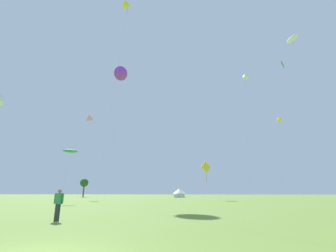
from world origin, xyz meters
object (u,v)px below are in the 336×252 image
Objects in this scene: kite_white_box at (0,99)px; kite_white_delta at (245,77)px; person_spectator at (58,205)px; festival_tent_center at (179,193)px; kite_green_diamond at (283,66)px; kite_yellow_diamond at (206,168)px; kite_white_parafoil at (292,39)px; tree_distant_left at (84,183)px; kite_yellow_parafoil at (279,120)px; kite_yellow_delta at (128,6)px; kite_purple_delta at (123,73)px; kite_pink_delta at (89,119)px; kite_green_parafoil at (70,151)px.

kite_white_delta is (48.87, 30.93, 17.72)m from kite_white_box.
person_spectator is 0.42× the size of festival_tent_center.
kite_green_diamond is at bearing 22.27° from kite_white_box.
kite_yellow_diamond is at bearing -74.75° from festival_tent_center.
kite_white_parafoil is 6.02× the size of tree_distant_left.
kite_yellow_parafoil is (18.25, 4.77, 11.65)m from kite_yellow_diamond.
kite_yellow_parafoil is at bearing -41.41° from festival_tent_center.
kite_yellow_delta is 1.04× the size of kite_white_delta.
person_spectator is 75.11m from tree_distant_left.
kite_purple_delta is 40.40m from kite_white_delta.
tree_distant_left is (-62.40, 23.99, -28.66)m from kite_green_diamond.
kite_yellow_delta is at bearing -59.48° from tree_distant_left.
kite_yellow_diamond is 38.34m from kite_pink_delta.
festival_tent_center is (8.08, 40.12, -22.05)m from kite_purple_delta.
kite_green_diamond reaches higher than kite_purple_delta.
kite_white_box is 0.77× the size of kite_pink_delta.
kite_yellow_parafoil is 0.50× the size of kite_yellow_delta.
kite_purple_delta is (-37.38, -12.18, -13.51)m from kite_white_parafoil.
kite_green_parafoil is at bearing -153.86° from kite_green_diamond.
person_spectator is at bearing -125.49° from kite_green_diamond.
kite_white_box is 55.35m from festival_tent_center.
kite_white_delta reaches higher than kite_white_box.
kite_yellow_delta reaches higher than tree_distant_left.
kite_pink_delta is 26.55m from tree_distant_left.
kite_yellow_parafoil is 38.39m from kite_purple_delta.
kite_purple_delta is at bearing 101.12° from person_spectator.
kite_purple_delta is 4.03× the size of tree_distant_left.
kite_white_parafoil is 1.01× the size of kite_yellow_delta.
kite_green_parafoil is 1.34× the size of tree_distant_left.
kite_yellow_delta reaches higher than kite_pink_delta.
kite_white_delta is 20.70× the size of person_spectator.
kite_white_parafoil is 1.06× the size of kite_white_delta.
tree_distant_left is (-8.05, 18.16, -17.62)m from kite_pink_delta.
tree_distant_left is (-26.63, 45.16, -31.68)m from kite_yellow_delta.
kite_green_diamond is (21.27, 5.60, 26.71)m from kite_yellow_diamond.
kite_yellow_parafoil is at bearing -22.68° from tree_distant_left.
kite_white_delta is 8.65× the size of festival_tent_center.
kite_pink_delta is at bearing 85.18° from kite_white_box.
kite_white_parafoil is (3.57, -5.24, 18.69)m from kite_yellow_parafoil.
kite_yellow_diamond is 22.17m from kite_yellow_parafoil.
kite_yellow_diamond is at bearing -165.35° from kite_yellow_parafoil.
kite_yellow_delta is 29.52m from kite_green_parafoil.
kite_yellow_diamond is 0.45× the size of kite_white_box.
kite_yellow_parafoil is 38.24m from festival_tent_center.
person_spectator is at bearing -114.51° from kite_white_delta.
kite_yellow_delta is at bearing -157.42° from kite_white_parafoil.
kite_yellow_parafoil is 65.77m from tree_distant_left.
kite_white_box is at bearing -163.31° from kite_white_parafoil.
kite_purple_delta reaches higher than person_spectator.
kite_yellow_parafoil is at bearing 124.26° from kite_white_parafoil.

